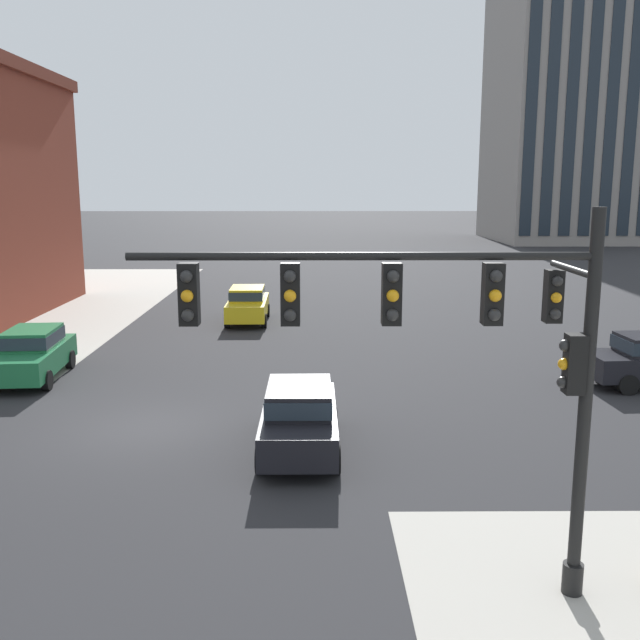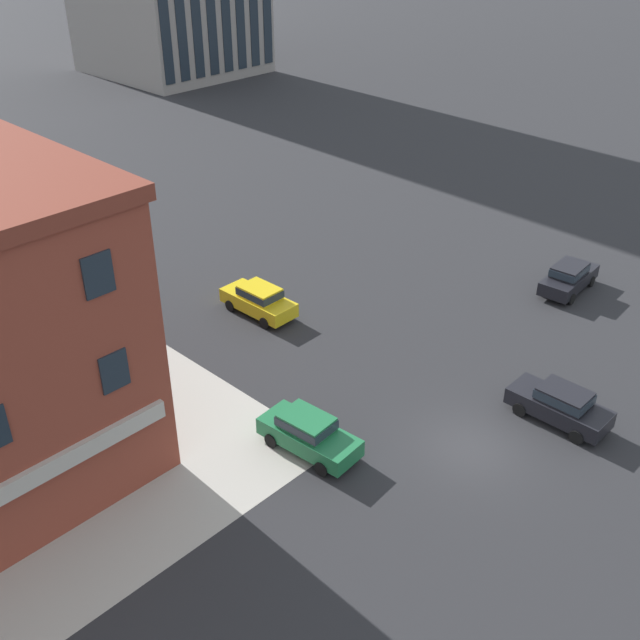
{
  "view_description": "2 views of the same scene",
  "coord_description": "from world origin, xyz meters",
  "px_view_note": "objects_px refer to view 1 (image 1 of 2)",
  "views": [
    {
      "loc": [
        4.56,
        -17.94,
        6.33
      ],
      "look_at": [
        4.72,
        3.89,
        2.16
      ],
      "focal_mm": 39.71,
      "sensor_mm": 36.0,
      "label": 1
    },
    {
      "loc": [
        -22.12,
        -12.39,
        20.88
      ],
      "look_at": [
        -0.19,
        8.53,
        2.81
      ],
      "focal_mm": 42.53,
      "sensor_mm": 36.0,
      "label": 2
    }
  ],
  "objects_px": {
    "traffic_signal_main": "(469,343)",
    "car_main_southbound_far": "(299,415)",
    "car_main_northbound_far": "(32,352)",
    "car_cross_westbound": "(248,303)"
  },
  "relations": [
    {
      "from": "car_main_northbound_far",
      "to": "car_main_southbound_far",
      "type": "relative_size",
      "value": 1.02
    },
    {
      "from": "traffic_signal_main",
      "to": "car_main_southbound_far",
      "type": "relative_size",
      "value": 1.57
    },
    {
      "from": "car_main_northbound_far",
      "to": "car_cross_westbound",
      "type": "relative_size",
      "value": 1.02
    },
    {
      "from": "traffic_signal_main",
      "to": "car_cross_westbound",
      "type": "distance_m",
      "value": 23.15
    },
    {
      "from": "car_main_southbound_far",
      "to": "car_main_northbound_far",
      "type": "bearing_deg",
      "value": 143.67
    },
    {
      "from": "car_main_southbound_far",
      "to": "traffic_signal_main",
      "type": "bearing_deg",
      "value": -65.65
    },
    {
      "from": "traffic_signal_main",
      "to": "car_main_southbound_far",
      "type": "height_order",
      "value": "traffic_signal_main"
    },
    {
      "from": "car_main_northbound_far",
      "to": "car_cross_westbound",
      "type": "bearing_deg",
      "value": 57.73
    },
    {
      "from": "traffic_signal_main",
      "to": "car_main_northbound_far",
      "type": "xyz_separation_m",
      "value": [
        -11.63,
        12.49,
        -3.09
      ]
    },
    {
      "from": "car_cross_westbound",
      "to": "traffic_signal_main",
      "type": "bearing_deg",
      "value": -76.3
    }
  ]
}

